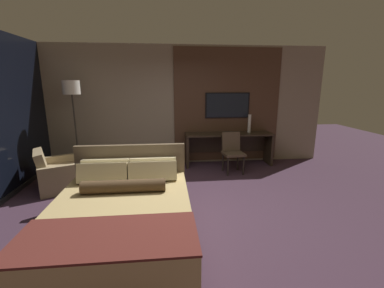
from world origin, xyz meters
TOP-DOWN VIEW (x-y plane):
  - ground_plane at (0.00, 0.00)m, footprint 16.00×16.00m
  - wall_back_tv_panel at (0.18, 2.59)m, footprint 7.20×0.09m
  - bed at (-0.83, -0.57)m, footprint 1.71×2.22m
  - desk at (1.22, 2.31)m, footprint 2.07×0.53m
  - tv at (1.22, 2.52)m, footprint 1.07×0.04m
  - desk_chair at (1.18, 1.76)m, footprint 0.48×0.48m
  - armchair_by_window at (-2.26, 1.22)m, footprint 1.10×1.12m
  - floor_lamp at (-2.18, 2.01)m, footprint 0.34×0.34m
  - vase_tall at (1.73, 2.33)m, footprint 0.07×0.07m
  - book at (1.22, 2.26)m, footprint 0.24×0.18m

SIDE VIEW (x-z plane):
  - ground_plane at x=0.00m, z-range 0.00..0.00m
  - armchair_by_window at x=-2.26m, z-range -0.13..0.63m
  - bed at x=-0.83m, z-range -0.18..0.81m
  - desk_chair at x=1.18m, z-range 0.08..0.97m
  - desk at x=1.22m, z-range 0.15..0.92m
  - book at x=1.22m, z-range 0.78..0.81m
  - vase_tall at x=1.73m, z-range 0.78..1.21m
  - wall_back_tv_panel at x=0.18m, z-range 0.00..2.80m
  - tv at x=1.22m, z-range 1.11..1.72m
  - floor_lamp at x=-2.18m, z-range 0.69..2.68m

